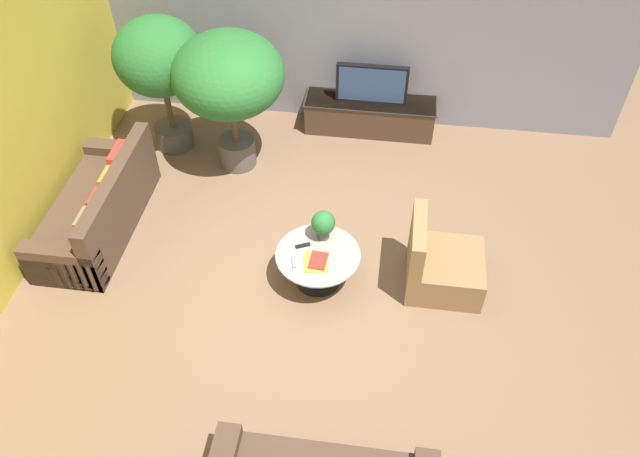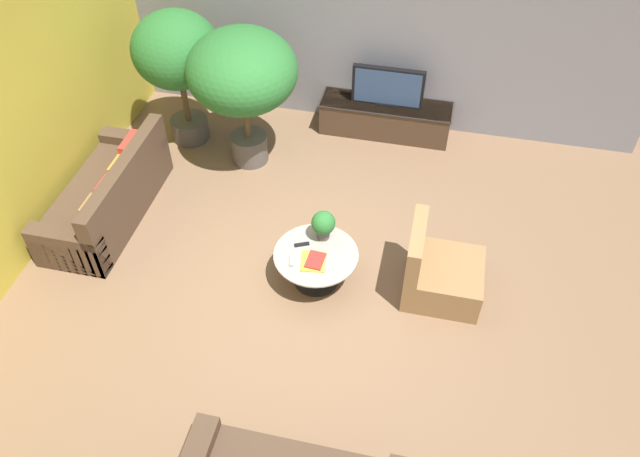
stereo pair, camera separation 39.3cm
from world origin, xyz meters
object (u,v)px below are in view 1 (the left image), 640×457
(couch_by_wall, at_px, (99,208))
(armchair_wicker, at_px, (440,266))
(potted_palm_tall, at_px, (159,62))
(potted_palm_corner, at_px, (229,78))
(television, at_px, (372,84))
(coffee_table, at_px, (318,262))
(potted_plant_tabletop, at_px, (323,224))
(media_console, at_px, (370,115))

(couch_by_wall, distance_m, armchair_wicker, 3.94)
(couch_by_wall, xyz_separation_m, potted_palm_tall, (0.36, 1.66, 0.98))
(potted_palm_tall, relative_size, potted_palm_corner, 1.00)
(television, bearing_deg, coffee_table, -96.63)
(armchair_wicker, bearing_deg, coffee_table, 96.30)
(coffee_table, relative_size, potted_palm_tall, 0.50)
(armchair_wicker, bearing_deg, potted_plant_tabletop, 84.93)
(coffee_table, distance_m, potted_palm_tall, 3.27)
(armchair_wicker, height_order, potted_palm_corner, potted_palm_corner)
(television, bearing_deg, potted_palm_corner, -149.49)
(coffee_table, relative_size, potted_plant_tabletop, 2.60)
(potted_palm_corner, xyz_separation_m, potted_plant_tabletop, (1.35, -1.60, -0.66))
(potted_palm_corner, bearing_deg, armchair_wicker, -33.26)
(media_console, xyz_separation_m, couch_by_wall, (-2.96, -2.35, 0.04))
(potted_plant_tabletop, bearing_deg, couch_by_wall, 175.14)
(television, xyz_separation_m, potted_palm_corner, (-1.65, -0.97, 0.54))
(couch_by_wall, xyz_separation_m, potted_palm_corner, (1.31, 1.38, 0.99))
(media_console, relative_size, armchair_wicker, 2.09)
(coffee_table, distance_m, couch_by_wall, 2.68)
(media_console, distance_m, coffee_table, 2.86)
(potted_palm_tall, xyz_separation_m, potted_palm_corner, (0.95, -0.28, 0.01))
(television, height_order, couch_by_wall, television)
(coffee_table, height_order, couch_by_wall, couch_by_wall)
(armchair_wicker, bearing_deg, potted_palm_corner, 56.74)
(television, relative_size, potted_plant_tabletop, 2.75)
(coffee_table, height_order, potted_palm_tall, potted_palm_tall)
(media_console, relative_size, potted_plant_tabletop, 5.17)
(potted_plant_tabletop, bearing_deg, media_console, 83.21)
(armchair_wicker, xyz_separation_m, potted_palm_tall, (-3.56, 2.00, 1.00))
(potted_palm_tall, bearing_deg, coffee_table, -43.33)
(television, distance_m, armchair_wicker, 2.90)
(potted_palm_tall, distance_m, potted_palm_corner, 0.99)
(coffee_table, distance_m, armchair_wicker, 1.30)
(television, distance_m, coffee_table, 2.89)
(television, relative_size, potted_palm_corner, 0.52)
(media_console, distance_m, potted_palm_corner, 2.18)
(couch_by_wall, distance_m, potted_palm_corner, 2.15)
(media_console, bearing_deg, potted_palm_tall, -165.03)
(television, xyz_separation_m, potted_palm_tall, (-2.60, -0.69, 0.53))
(coffee_table, bearing_deg, potted_palm_tall, 136.67)
(potted_palm_corner, bearing_deg, media_console, 30.55)
(couch_by_wall, bearing_deg, coffee_table, 79.64)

